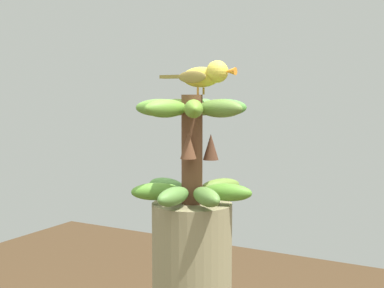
# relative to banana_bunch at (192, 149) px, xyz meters

# --- Properties ---
(banana_bunch) EXTENTS (0.27, 0.28, 0.25)m
(banana_bunch) POSITION_rel_banana_bunch_xyz_m (0.00, 0.00, 0.00)
(banana_bunch) COLOR brown
(banana_bunch) RESTS_ON banana_tree
(perched_bird) EXTENTS (0.05, 0.20, 0.08)m
(perched_bird) POSITION_rel_banana_bunch_xyz_m (0.02, -0.02, 0.17)
(perched_bird) COLOR #C68933
(perched_bird) RESTS_ON banana_bunch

